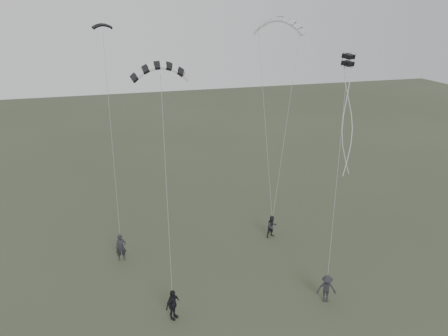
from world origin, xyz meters
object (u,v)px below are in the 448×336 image
object	(u,v)px
flyer_right	(272,226)
flyer_center	(173,305)
kite_pale_large	(279,19)
kite_dark_small	(102,25)
flyer_left	(121,247)
flyer_far	(327,289)
kite_striped	(160,65)
kite_box	(348,60)

from	to	relation	value
flyer_right	flyer_center	world-z (taller)	flyer_center
flyer_right	kite_pale_large	bearing A→B (deg)	54.46
flyer_center	kite_dark_small	size ratio (longest dim) A/B	1.39
flyer_left	flyer_far	distance (m)	14.32
flyer_right	kite_striped	world-z (taller)	kite_striped
kite_striped	kite_box	size ratio (longest dim) A/B	4.68
flyer_far	kite_pale_large	distance (m)	21.32
flyer_far	flyer_center	bearing A→B (deg)	-167.67
flyer_left	flyer_center	world-z (taller)	flyer_left
kite_pale_large	kite_box	world-z (taller)	kite_pale_large
flyer_center	kite_pale_large	world-z (taller)	kite_pale_large
flyer_center	kite_dark_small	xyz separation A→B (m)	(-2.28, 12.00, 14.84)
flyer_center	kite_dark_small	distance (m)	19.22
flyer_left	kite_striped	size ratio (longest dim) A/B	0.61
flyer_left	flyer_center	xyz separation A→B (m)	(2.49, -7.18, -0.04)
flyer_right	kite_dark_small	xyz separation A→B (m)	(-11.31, 4.68, 14.90)
flyer_center	kite_pale_large	size ratio (longest dim) A/B	0.44
flyer_right	flyer_far	bearing A→B (deg)	-102.08
flyer_far	flyer_left	bearing A→B (deg)	163.67
flyer_left	kite_pale_large	world-z (taller)	kite_pale_large
flyer_far	kite_striped	size ratio (longest dim) A/B	0.55
kite_pale_large	flyer_right	bearing A→B (deg)	-75.30
kite_pale_large	flyer_left	bearing A→B (deg)	-118.13
flyer_right	kite_striped	xyz separation A→B (m)	(-8.49, -3.05, 13.03)
flyer_left	kite_box	size ratio (longest dim) A/B	2.84
flyer_far	kite_box	xyz separation A→B (m)	(3.03, 5.07, 12.96)
flyer_center	flyer_left	bearing A→B (deg)	68.06
flyer_left	kite_dark_small	distance (m)	15.57
kite_pale_large	kite_box	bearing A→B (deg)	-49.73
flyer_left	kite_dark_small	size ratio (longest dim) A/B	1.45
kite_pale_large	kite_dark_small	bearing A→B (deg)	-135.80
flyer_left	flyer_far	bearing A→B (deg)	-35.31
flyer_far	kite_striped	bearing A→B (deg)	167.35
flyer_right	kite_striped	distance (m)	15.84
kite_striped	flyer_left	bearing A→B (deg)	141.20
flyer_far	kite_dark_small	world-z (taller)	kite_dark_small
flyer_center	kite_box	xyz separation A→B (m)	(12.31, 4.07, 12.91)
kite_pale_large	kite_box	xyz separation A→B (m)	(0.65, -9.82, -2.12)
kite_pale_large	kite_striped	size ratio (longest dim) A/B	1.31
flyer_left	flyer_center	distance (m)	7.60
kite_dark_small	kite_striped	size ratio (longest dim) A/B	0.42
flyer_far	kite_pale_large	size ratio (longest dim) A/B	0.42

